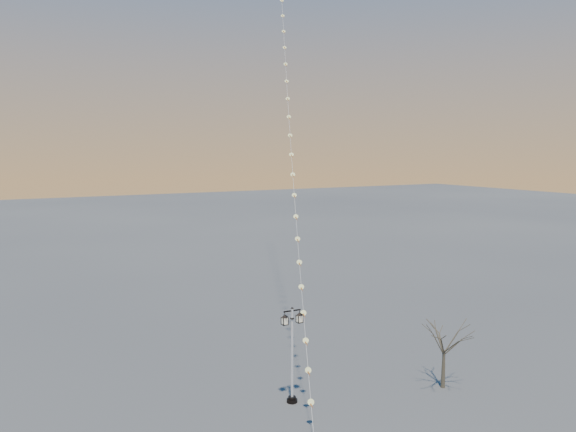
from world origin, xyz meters
TOP-DOWN VIEW (x-y plane):
  - ground at (0.00, 0.00)m, footprint 300.00×300.00m
  - street_lamp at (0.33, 2.69)m, footprint 1.35×0.59m
  - bare_tree at (8.88, 0.20)m, footprint 2.45×2.45m
  - kite_train at (7.56, 16.65)m, footprint 17.15×36.58m

SIDE VIEW (x-z plane):
  - ground at x=0.00m, z-range 0.00..0.00m
  - bare_tree at x=8.88m, z-range 0.79..4.86m
  - street_lamp at x=0.33m, z-range 0.28..5.59m
  - kite_train at x=7.56m, z-range -0.09..42.58m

